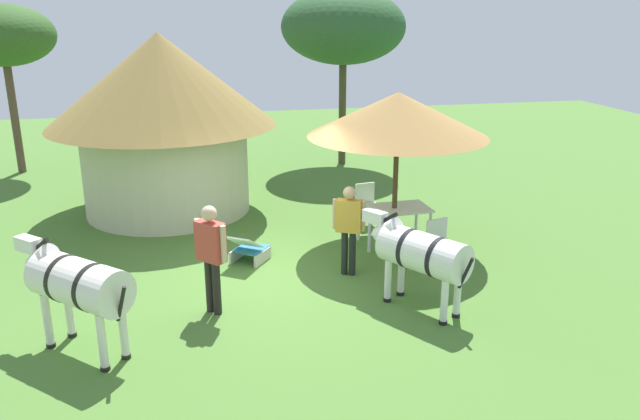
% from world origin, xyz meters
% --- Properties ---
extents(ground_plane, '(36.00, 36.00, 0.00)m').
position_xyz_m(ground_plane, '(0.00, 0.00, 0.00)').
color(ground_plane, '#4A762F').
extents(thatched_hut, '(5.03, 5.03, 3.99)m').
position_xyz_m(thatched_hut, '(-1.87, 4.12, 2.30)').
color(thatched_hut, beige).
rests_on(thatched_hut, ground_plane).
extents(shade_umbrella, '(3.43, 3.43, 2.99)m').
position_xyz_m(shade_umbrella, '(2.51, 0.96, 2.57)').
color(shade_umbrella, '#49351D').
rests_on(shade_umbrella, ground_plane).
extents(patio_dining_table, '(1.40, 0.87, 0.74)m').
position_xyz_m(patio_dining_table, '(2.51, 0.96, 0.65)').
color(patio_dining_table, silver).
rests_on(patio_dining_table, ground_plane).
extents(patio_chair_west_end, '(0.54, 0.53, 0.90)m').
position_xyz_m(patio_chair_west_end, '(2.85, -0.21, 0.52)').
color(patio_chair_west_end, silver).
rests_on(patio_chair_west_end, ground_plane).
extents(patio_chair_near_hut, '(0.51, 0.49, 0.90)m').
position_xyz_m(patio_chair_near_hut, '(2.30, 2.16, 0.52)').
color(patio_chair_near_hut, white).
rests_on(patio_chair_near_hut, ground_plane).
extents(guest_beside_umbrella, '(0.53, 0.37, 1.61)m').
position_xyz_m(guest_beside_umbrella, '(1.24, -0.35, 0.97)').
color(guest_beside_umbrella, black).
rests_on(guest_beside_umbrella, ground_plane).
extents(standing_watcher, '(0.47, 0.49, 1.73)m').
position_xyz_m(standing_watcher, '(-1.15, -1.32, 1.04)').
color(standing_watcher, black).
rests_on(standing_watcher, ground_plane).
extents(striped_lounge_chair, '(0.89, 0.96, 0.62)m').
position_xyz_m(striped_lounge_chair, '(-0.41, 0.60, 0.25)').
color(striped_lounge_chair, teal).
rests_on(striped_lounge_chair, ground_plane).
extents(zebra_nearest_camera, '(1.69, 1.65, 1.56)m').
position_xyz_m(zebra_nearest_camera, '(-2.96, -2.14, 1.02)').
color(zebra_nearest_camera, silver).
rests_on(zebra_nearest_camera, ground_plane).
extents(zebra_by_umbrella, '(1.35, 1.84, 1.46)m').
position_xyz_m(zebra_by_umbrella, '(1.98, -1.84, 0.92)').
color(zebra_by_umbrella, silver).
rests_on(zebra_by_umbrella, ground_plane).
extents(acacia_tree_far_lawn, '(3.52, 3.52, 5.01)m').
position_xyz_m(acacia_tree_far_lawn, '(3.14, 7.70, 3.94)').
color(acacia_tree_far_lawn, '#463F27').
rests_on(acacia_tree_far_lawn, ground_plane).
extents(acacia_tree_right_background, '(2.74, 2.74, 4.58)m').
position_xyz_m(acacia_tree_right_background, '(-6.01, 8.61, 3.74)').
color(acacia_tree_right_background, brown).
rests_on(acacia_tree_right_background, ground_plane).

